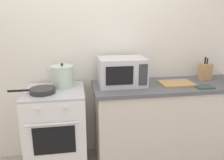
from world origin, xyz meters
TOP-DOWN VIEW (x-y plane):
  - back_wall at (0.30, 0.97)m, footprint 4.40×0.10m
  - lower_cabinet_right at (0.90, 0.62)m, footprint 1.64×0.56m
  - countertop_right at (0.90, 0.62)m, footprint 1.70×0.60m
  - stove at (-0.35, 0.60)m, footprint 0.60×0.64m
  - stock_pot at (-0.26, 0.71)m, footprint 0.32×0.24m
  - frying_pan at (-0.46, 0.52)m, footprint 0.45×0.25m
  - microwave at (0.37, 0.68)m, footprint 0.50×0.37m
  - cutting_board at (0.97, 0.60)m, footprint 0.36×0.26m
  - knife_block at (1.39, 0.74)m, footprint 0.13×0.10m
  - oven_mitt at (1.21, 0.44)m, footprint 0.18×0.14m

SIDE VIEW (x-z plane):
  - lower_cabinet_right at x=0.90m, z-range 0.00..0.88m
  - stove at x=-0.35m, z-range 0.00..0.92m
  - countertop_right at x=0.90m, z-range 0.88..0.92m
  - oven_mitt at x=1.21m, z-range 0.92..0.94m
  - cutting_board at x=0.97m, z-range 0.92..0.94m
  - frying_pan at x=-0.46m, z-range 0.92..0.97m
  - knife_block at x=1.39m, z-range 0.88..1.15m
  - stock_pot at x=-0.26m, z-range 0.91..1.16m
  - microwave at x=0.37m, z-range 0.92..1.22m
  - back_wall at x=0.30m, z-range 0.00..2.50m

